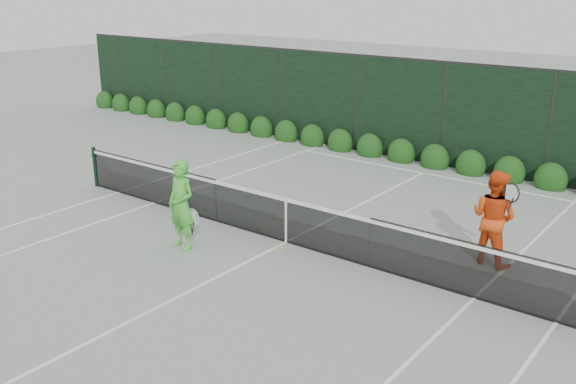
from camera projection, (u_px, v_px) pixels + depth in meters
The scene contains 8 objects.
ground at pixel (286, 242), 13.47m from camera, with size 80.00×80.00×0.00m, color gray.
tennis_net at pixel (285, 218), 13.32m from camera, with size 12.90×0.10×1.07m.
player_woman at pixel (181, 205), 12.94m from camera, with size 0.71×0.49×1.85m.
player_man at pixel (494, 218), 12.21m from camera, with size 1.03×0.87×1.87m.
court_lines at pixel (286, 242), 13.47m from camera, with size 11.03×23.83×0.01m.
windscreen_fence at pixel (189, 209), 10.95m from camera, with size 32.00×21.07×3.06m.
hedge_row at pixel (435, 160), 18.78m from camera, with size 31.66×0.65×0.94m.
tennis_balls at pixel (254, 225), 14.33m from camera, with size 3.00×1.35×0.07m.
Camera 1 is at (7.60, -9.87, 5.24)m, focal length 40.00 mm.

